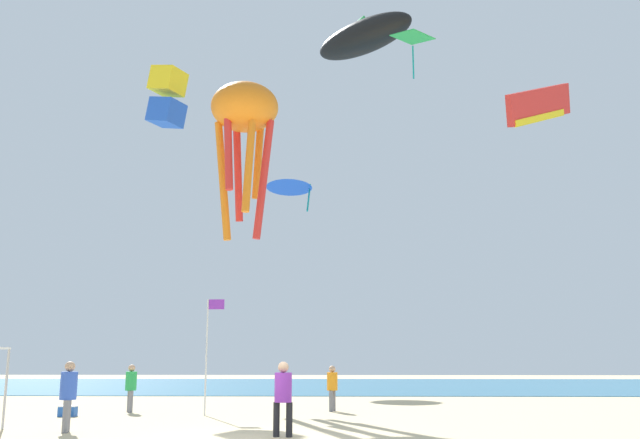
{
  "coord_description": "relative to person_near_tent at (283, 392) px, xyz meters",
  "views": [
    {
      "loc": [
        1.88,
        -17.24,
        2.03
      ],
      "look_at": [
        0.99,
        15.98,
        8.62
      ],
      "focal_mm": 38.41,
      "sensor_mm": 36.0,
      "label": 1
    }
  ],
  "objects": [
    {
      "name": "ocean_strip",
      "position": [
        -0.45,
        29.67,
        -1.08
      ],
      "size": [
        110.0,
        25.02,
        0.03
      ],
      "primitive_type": "cube",
      "color": "teal",
      "rests_on": "ground"
    },
    {
      "name": "person_near_tent",
      "position": [
        0.0,
        0.0,
        0.0
      ],
      "size": [
        0.49,
        0.44,
        1.86
      ],
      "rotation": [
        0.0,
        0.0,
        3.0
      ],
      "color": "black",
      "rests_on": "ground"
    },
    {
      "name": "person_leftmost",
      "position": [
        -6.13,
        7.39,
        -0.1
      ],
      "size": [
        0.4,
        0.42,
        1.69
      ],
      "rotation": [
        0.0,
        0.0,
        5.19
      ],
      "color": "slate",
      "rests_on": "ground"
    },
    {
      "name": "person_central",
      "position": [
        -5.88,
        0.88,
        -0.0
      ],
      "size": [
        0.44,
        0.49,
        1.86
      ],
      "rotation": [
        0.0,
        0.0,
        4.95
      ],
      "color": "slate",
      "rests_on": "ground"
    },
    {
      "name": "person_rightmost",
      "position": [
        1.18,
        7.99,
        -0.13
      ],
      "size": [
        0.39,
        0.42,
        1.65
      ],
      "rotation": [
        0.0,
        0.0,
        1.23
      ],
      "color": "slate",
      "rests_on": "ground"
    },
    {
      "name": "banner_flag",
      "position": [
        -3.11,
        6.16,
        1.27
      ],
      "size": [
        0.61,
        0.06,
        3.96
      ],
      "color": "silver",
      "rests_on": "ground"
    },
    {
      "name": "cooler_box",
      "position": [
        -7.71,
        5.66,
        -0.92
      ],
      "size": [
        0.57,
        0.37,
        0.35
      ],
      "color": "blue",
      "rests_on": "ground"
    },
    {
      "name": "kite_inflatable_black",
      "position": [
        3.06,
        21.41,
        20.28
      ],
      "size": [
        6.98,
        6.56,
        2.8
      ],
      "rotation": [
        0.0,
        0.0,
        2.42
      ],
      "color": "black"
    },
    {
      "name": "kite_delta_blue",
      "position": [
        -1.83,
        26.61,
        12.23
      ],
      "size": [
        3.43,
        3.47,
        2.55
      ],
      "rotation": [
        0.0,
        0.0,
        3.03
      ],
      "color": "blue"
    },
    {
      "name": "kite_parafoil_red",
      "position": [
        12.17,
        16.89,
        14.0
      ],
      "size": [
        4.47,
        4.0,
        3.44
      ],
      "rotation": [
        0.0,
        0.0,
        3.8
      ],
      "color": "red"
    },
    {
      "name": "kite_octopus_orange",
      "position": [
        -2.91,
        12.31,
        11.92
      ],
      "size": [
        4.4,
        4.4,
        7.43
      ],
      "rotation": [
        0.0,
        0.0,
        0.92
      ],
      "color": "orange"
    },
    {
      "name": "kite_diamond_green",
      "position": [
        5.58,
        17.12,
        17.97
      ],
      "size": [
        2.53,
        2.53,
        2.61
      ],
      "rotation": [
        0.0,
        0.0,
        0.72
      ],
      "color": "green"
    },
    {
      "name": "kite_box_yellow",
      "position": [
        -7.37,
        15.25,
        14.02
      ],
      "size": [
        2.05,
        1.94,
        3.21
      ],
      "rotation": [
        0.0,
        0.0,
        1.15
      ],
      "color": "yellow"
    }
  ]
}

